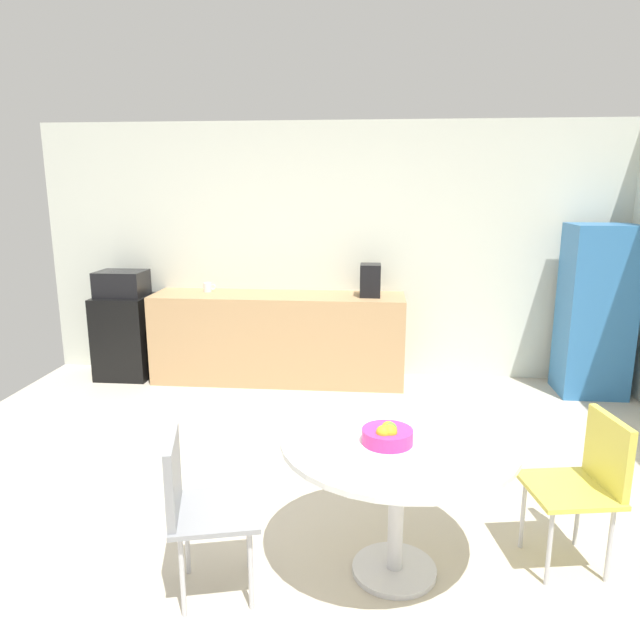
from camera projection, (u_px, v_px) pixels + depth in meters
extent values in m
plane|color=beige|center=(292.00, 528.00, 3.44)|extent=(6.00, 6.00, 0.00)
cube|color=silver|center=(330.00, 252.00, 6.06)|extent=(6.00, 0.10, 2.60)
cube|color=tan|center=(278.00, 338.00, 5.96)|extent=(2.54, 0.60, 0.90)
cube|color=black|center=(126.00, 336.00, 6.11)|extent=(0.54, 0.54, 0.86)
cube|color=black|center=(122.00, 284.00, 5.98)|extent=(0.48, 0.38, 0.26)
cube|color=#3372B2|center=(595.00, 311.00, 5.50)|extent=(0.60, 0.50, 1.63)
cylinder|color=silver|center=(394.00, 569.00, 3.04)|extent=(0.44, 0.44, 0.03)
cylinder|color=silver|center=(396.00, 504.00, 2.96)|extent=(0.08, 0.08, 0.73)
cylinder|color=white|center=(398.00, 441.00, 2.88)|extent=(1.17, 1.17, 0.03)
cylinder|color=silver|center=(249.00, 531.00, 3.04)|extent=(0.02, 0.02, 0.42)
cylinder|color=silver|center=(251.00, 569.00, 2.74)|extent=(0.02, 0.02, 0.42)
cylinder|color=silver|center=(187.00, 536.00, 2.99)|extent=(0.02, 0.02, 0.42)
cylinder|color=silver|center=(182.00, 576.00, 2.69)|extent=(0.02, 0.02, 0.42)
cube|color=gray|center=(216.00, 511.00, 2.82)|extent=(0.51, 0.51, 0.03)
cube|color=gray|center=(173.00, 476.00, 2.74)|extent=(0.13, 0.38, 0.38)
cylinder|color=silver|center=(549.00, 547.00, 2.90)|extent=(0.02, 0.02, 0.42)
cylinder|color=silver|center=(523.00, 513.00, 3.21)|extent=(0.02, 0.02, 0.42)
cylinder|color=silver|center=(610.00, 544.00, 2.93)|extent=(0.02, 0.02, 0.42)
cylinder|color=silver|center=(578.00, 510.00, 3.23)|extent=(0.02, 0.02, 0.42)
cube|color=#D8CC4C|center=(569.00, 489.00, 3.02)|extent=(0.49, 0.49, 0.03)
cube|color=#D8CC4C|center=(608.00, 452.00, 2.99)|extent=(0.10, 0.38, 0.38)
cylinder|color=#D8338C|center=(387.00, 436.00, 2.81)|extent=(0.25, 0.25, 0.07)
sphere|color=yellow|center=(390.00, 432.00, 2.77)|extent=(0.07, 0.07, 0.07)
sphere|color=yellow|center=(388.00, 428.00, 2.81)|extent=(0.07, 0.07, 0.07)
sphere|color=#66B233|center=(390.00, 429.00, 2.80)|extent=(0.07, 0.07, 0.07)
sphere|color=yellow|center=(383.00, 433.00, 2.76)|extent=(0.07, 0.07, 0.07)
cylinder|color=white|center=(207.00, 287.00, 6.00)|extent=(0.08, 0.08, 0.09)
torus|color=white|center=(213.00, 287.00, 6.00)|extent=(0.06, 0.01, 0.06)
cube|color=black|center=(370.00, 280.00, 5.74)|extent=(0.20, 0.24, 0.32)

